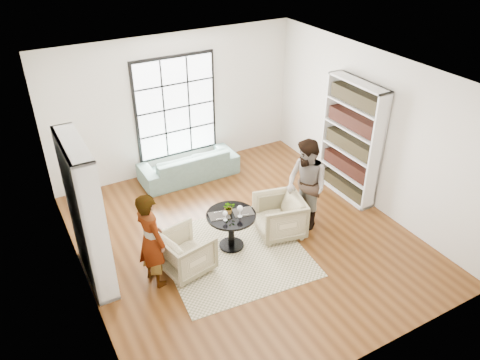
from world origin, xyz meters
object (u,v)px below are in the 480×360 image
armchair_right (279,216)px  wine_glass_right (240,209)px  wine_glass_left (225,214)px  person_left (151,240)px  person_right (306,185)px  flower_centerpiece (229,208)px  armchair_left (186,252)px  sofa (189,165)px  pedestal_table (231,223)px

armchair_right → wine_glass_right: 0.95m
armchair_right → wine_glass_left: (-1.09, -0.01, 0.44)m
person_left → wine_glass_right: person_left is taller
person_right → flower_centerpiece: size_ratio=7.73×
armchair_left → person_right: (2.40, 0.08, 0.51)m
sofa → wine_glass_right: size_ratio=9.79×
sofa → armchair_left: size_ratio=2.73×
pedestal_table → wine_glass_right: bearing=-49.9°
pedestal_table → armchair_left: 0.94m
armchair_right → flower_centerpiece: size_ratio=3.68×
armchair_left → armchair_right: 1.85m
flower_centerpiece → pedestal_table: bearing=-81.7°
person_left → flower_centerpiece: person_left is taller
pedestal_table → wine_glass_right: 0.38m
pedestal_table → wine_glass_right: size_ratio=3.95×
armchair_left → armchair_right: armchair_right is taller
wine_glass_right → armchair_left: bearing=-177.8°
armchair_left → flower_centerpiece: (0.90, 0.22, 0.44)m
person_right → wine_glass_left: bearing=-93.6°
armchair_right → person_right: (0.55, 0.00, 0.49)m
armchair_left → flower_centerpiece: flower_centerpiece is taller
sofa → person_right: size_ratio=1.22×
armchair_right → person_right: 0.74m
wine_glass_left → flower_centerpiece: bearing=45.0°
sofa → pedestal_table: bearing=82.5°
person_right → person_left: bearing=-92.4°
pedestal_table → person_right: (1.48, -0.08, 0.37)m
person_left → wine_glass_right: 1.57m
armchair_left → person_left: 0.72m
pedestal_table → sofa: bearing=82.8°
armchair_right → wine_glass_left: size_ratio=4.55×
armchair_right → pedestal_table: bearing=-82.0°
person_left → person_right: size_ratio=0.94×
pedestal_table → armchair_left: armchair_left is taller
sofa → person_right: bearing=113.5°
person_right → wine_glass_left: person_right is taller
pedestal_table → flower_centerpiece: 0.30m
armchair_left → wine_glass_left: bearing=-96.3°
sofa → wine_glass_left: size_ratio=11.70×
armchair_right → wine_glass_right: wine_glass_right is taller
wine_glass_left → wine_glass_right: 0.27m
armchair_right → flower_centerpiece: 1.04m
armchair_right → armchair_left: bearing=-74.5°
flower_centerpiece → person_left: bearing=-171.4°
wine_glass_left → person_left: bearing=-177.0°
armchair_left → wine_glass_right: size_ratio=3.59×
pedestal_table → armchair_left: bearing=-170.0°
armchair_left → wine_glass_left: size_ratio=4.29×
pedestal_table → wine_glass_left: size_ratio=4.72×
person_left → wine_glass_left: size_ratio=9.04×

